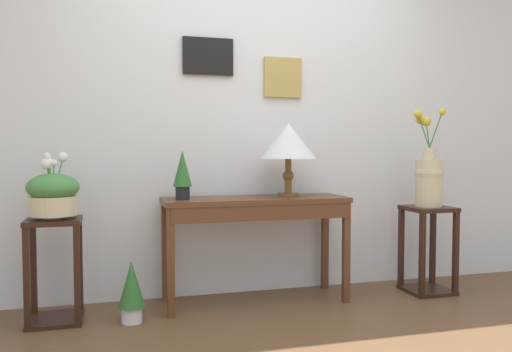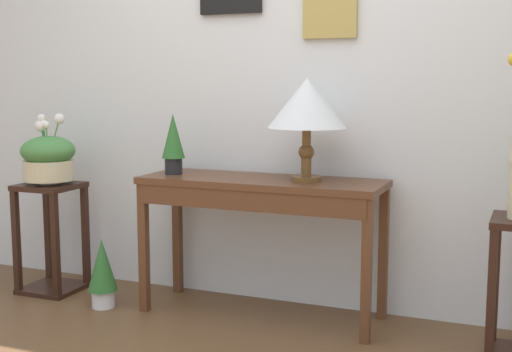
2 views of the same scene
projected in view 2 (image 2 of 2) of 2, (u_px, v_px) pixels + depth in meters
name	position (u px, v px, depth m)	size (l,w,h in m)	color
back_wall_with_art	(296.00, 48.00, 3.68)	(9.00, 0.13, 2.80)	silver
console_table	(260.00, 198.00, 3.51)	(1.27, 0.43, 0.73)	#56331E
table_lamp	(307.00, 105.00, 3.38)	(0.39, 0.39, 0.51)	brown
potted_plant_on_console	(173.00, 141.00, 3.66)	(0.12, 0.12, 0.32)	black
pedestal_stand_left	(52.00, 238.00, 4.00)	(0.32, 0.32, 0.64)	black
planter_bowl_wide_left	(48.00, 157.00, 3.93)	(0.31, 0.31, 0.40)	beige
potted_plant_floor	(102.00, 271.00, 3.71)	(0.16, 0.16, 0.38)	silver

